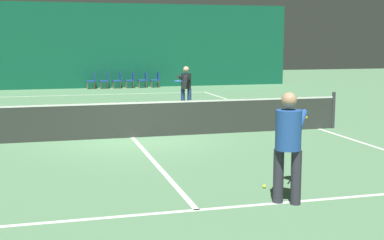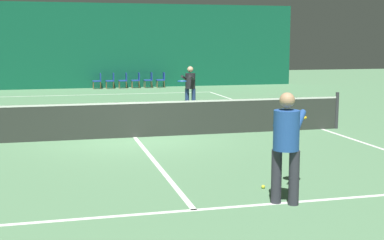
# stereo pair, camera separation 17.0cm
# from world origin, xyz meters

# --- Properties ---
(ground_plane) EXTENTS (60.00, 60.00, 0.00)m
(ground_plane) POSITION_xyz_m (0.00, 0.00, 0.00)
(ground_plane) COLOR #56845B
(backdrop_curtain) EXTENTS (23.00, 0.12, 4.59)m
(backdrop_curtain) POSITION_xyz_m (0.00, 15.67, 2.29)
(backdrop_curtain) COLOR #0F5138
(backdrop_curtain) RESTS_ON ground
(court_line_baseline_far) EXTENTS (11.00, 0.10, 0.00)m
(court_line_baseline_far) POSITION_xyz_m (0.00, 11.90, 0.00)
(court_line_baseline_far) COLOR white
(court_line_baseline_far) RESTS_ON ground
(court_line_service_far) EXTENTS (8.25, 0.10, 0.00)m
(court_line_service_far) POSITION_xyz_m (0.00, 6.40, 0.00)
(court_line_service_far) COLOR white
(court_line_service_far) RESTS_ON ground
(court_line_service_near) EXTENTS (8.25, 0.10, 0.00)m
(court_line_service_near) POSITION_xyz_m (0.00, -6.40, 0.00)
(court_line_service_near) COLOR white
(court_line_service_near) RESTS_ON ground
(court_line_sideline_right) EXTENTS (0.10, 23.80, 0.00)m
(court_line_sideline_right) POSITION_xyz_m (5.50, 0.00, 0.00)
(court_line_sideline_right) COLOR white
(court_line_sideline_right) RESTS_ON ground
(court_line_centre) EXTENTS (0.10, 12.80, 0.00)m
(court_line_centre) POSITION_xyz_m (0.00, 0.00, 0.00)
(court_line_centre) COLOR white
(court_line_centre) RESTS_ON ground
(tennis_net) EXTENTS (12.00, 0.10, 1.07)m
(tennis_net) POSITION_xyz_m (0.00, 0.00, 0.51)
(tennis_net) COLOR #2D332D
(tennis_net) RESTS_ON ground
(player_near) EXTENTS (1.09, 1.36, 1.77)m
(player_near) POSITION_xyz_m (1.49, -6.40, 1.03)
(player_near) COLOR #2D2D38
(player_near) RESTS_ON ground
(player_far) EXTENTS (0.99, 1.31, 1.62)m
(player_far) POSITION_xyz_m (2.82, 5.25, 0.94)
(player_far) COLOR navy
(player_far) RESTS_ON ground
(courtside_chair_0) EXTENTS (0.44, 0.44, 0.84)m
(courtside_chair_0) POSITION_xyz_m (0.18, 15.12, 0.49)
(courtside_chair_0) COLOR brown
(courtside_chair_0) RESTS_ON ground
(courtside_chair_1) EXTENTS (0.44, 0.44, 0.84)m
(courtside_chair_1) POSITION_xyz_m (0.87, 15.12, 0.49)
(courtside_chair_1) COLOR brown
(courtside_chair_1) RESTS_ON ground
(courtside_chair_2) EXTENTS (0.44, 0.44, 0.84)m
(courtside_chair_2) POSITION_xyz_m (1.57, 15.12, 0.49)
(courtside_chair_2) COLOR brown
(courtside_chair_2) RESTS_ON ground
(courtside_chair_3) EXTENTS (0.44, 0.44, 0.84)m
(courtside_chair_3) POSITION_xyz_m (2.26, 15.12, 0.49)
(courtside_chair_3) COLOR brown
(courtside_chair_3) RESTS_ON ground
(courtside_chair_4) EXTENTS (0.44, 0.44, 0.84)m
(courtside_chair_4) POSITION_xyz_m (2.96, 15.12, 0.49)
(courtside_chair_4) COLOR brown
(courtside_chair_4) RESTS_ON ground
(courtside_chair_5) EXTENTS (0.44, 0.44, 0.84)m
(courtside_chair_5) POSITION_xyz_m (3.65, 15.12, 0.49)
(courtside_chair_5) COLOR brown
(courtside_chair_5) RESTS_ON ground
(tennis_ball) EXTENTS (0.07, 0.07, 0.07)m
(tennis_ball) POSITION_xyz_m (1.46, -5.53, 0.03)
(tennis_ball) COLOR #D1DB33
(tennis_ball) RESTS_ON ground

